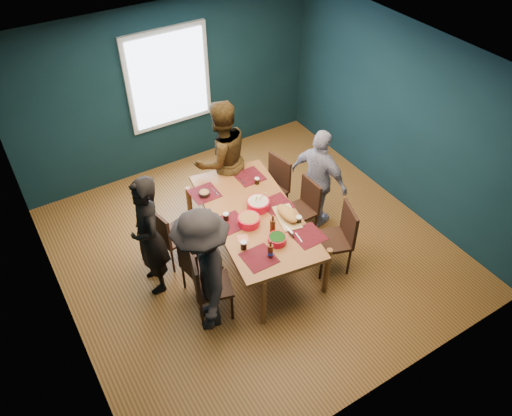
{
  "coord_description": "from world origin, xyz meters",
  "views": [
    {
      "loc": [
        -2.53,
        -4.2,
        5.06
      ],
      "look_at": [
        -0.06,
        -0.18,
        0.93
      ],
      "focal_mm": 35.0,
      "sensor_mm": 36.0,
      "label": 1
    }
  ],
  "objects_px": {
    "chair_left_far": "(168,233)",
    "person_right": "(319,180)",
    "chair_right_mid": "(305,204)",
    "bowl_dumpling": "(258,204)",
    "cutting_board": "(287,215)",
    "person_near_left": "(204,272)",
    "bowl_herbs": "(277,239)",
    "chair_right_far": "(274,183)",
    "chair_left_near": "(205,282)",
    "chair_left_mid": "(195,265)",
    "person_back": "(221,159)",
    "dining_table": "(254,218)",
    "chair_right_near": "(340,234)",
    "bowl_salad": "(249,220)",
    "person_far_left": "(149,237)"
  },
  "relations": [
    {
      "from": "chair_left_far",
      "to": "person_right",
      "type": "distance_m",
      "value": 2.21
    },
    {
      "from": "chair_right_mid",
      "to": "bowl_dumpling",
      "type": "bearing_deg",
      "value": 178.58
    },
    {
      "from": "bowl_dumpling",
      "to": "cutting_board",
      "type": "xyz_separation_m",
      "value": [
        0.21,
        -0.36,
        -0.01
      ]
    },
    {
      "from": "person_near_left",
      "to": "bowl_herbs",
      "type": "height_order",
      "value": "person_near_left"
    },
    {
      "from": "chair_right_far",
      "to": "person_right",
      "type": "bearing_deg",
      "value": -59.95
    },
    {
      "from": "chair_left_near",
      "to": "bowl_herbs",
      "type": "distance_m",
      "value": 0.99
    },
    {
      "from": "chair_left_near",
      "to": "chair_right_mid",
      "type": "xyz_separation_m",
      "value": [
        1.85,
        0.56,
        -0.04
      ]
    },
    {
      "from": "chair_left_mid",
      "to": "chair_right_mid",
      "type": "relative_size",
      "value": 1.0
    },
    {
      "from": "chair_left_mid",
      "to": "person_back",
      "type": "xyz_separation_m",
      "value": [
        1.09,
        1.28,
        0.39
      ]
    },
    {
      "from": "chair_left_near",
      "to": "bowl_herbs",
      "type": "relative_size",
      "value": 4.17
    },
    {
      "from": "chair_left_far",
      "to": "dining_table",
      "type": "bearing_deg",
      "value": -39.56
    },
    {
      "from": "person_right",
      "to": "bowl_herbs",
      "type": "height_order",
      "value": "person_right"
    },
    {
      "from": "chair_right_near",
      "to": "bowl_herbs",
      "type": "distance_m",
      "value": 0.96
    },
    {
      "from": "chair_right_near",
      "to": "person_back",
      "type": "bearing_deg",
      "value": 130.41
    },
    {
      "from": "person_right",
      "to": "cutting_board",
      "type": "height_order",
      "value": "person_right"
    },
    {
      "from": "chair_left_mid",
      "to": "bowl_salad",
      "type": "distance_m",
      "value": 0.86
    },
    {
      "from": "chair_left_mid",
      "to": "bowl_salad",
      "type": "bearing_deg",
      "value": -8.62
    },
    {
      "from": "cutting_board",
      "to": "chair_right_near",
      "type": "bearing_deg",
      "value": -21.92
    },
    {
      "from": "bowl_salad",
      "to": "bowl_herbs",
      "type": "distance_m",
      "value": 0.47
    },
    {
      "from": "chair_right_far",
      "to": "person_right",
      "type": "height_order",
      "value": "person_right"
    },
    {
      "from": "person_right",
      "to": "chair_left_far",
      "type": "bearing_deg",
      "value": 63.47
    },
    {
      "from": "person_right",
      "to": "bowl_salad",
      "type": "distance_m",
      "value": 1.36
    },
    {
      "from": "bowl_dumpling",
      "to": "chair_right_near",
      "type": "bearing_deg",
      "value": -44.66
    },
    {
      "from": "person_back",
      "to": "bowl_salad",
      "type": "relative_size",
      "value": 6.47
    },
    {
      "from": "chair_right_near",
      "to": "person_far_left",
      "type": "relative_size",
      "value": 0.58
    },
    {
      "from": "chair_right_far",
      "to": "person_back",
      "type": "height_order",
      "value": "person_back"
    },
    {
      "from": "person_right",
      "to": "bowl_salad",
      "type": "relative_size",
      "value": 5.56
    },
    {
      "from": "chair_right_near",
      "to": "chair_left_near",
      "type": "bearing_deg",
      "value": -167.41
    },
    {
      "from": "chair_left_far",
      "to": "bowl_dumpling",
      "type": "height_order",
      "value": "bowl_dumpling"
    },
    {
      "from": "person_far_left",
      "to": "person_near_left",
      "type": "relative_size",
      "value": 0.99
    },
    {
      "from": "dining_table",
      "to": "person_right",
      "type": "distance_m",
      "value": 1.18
    },
    {
      "from": "person_near_left",
      "to": "bowl_salad",
      "type": "xyz_separation_m",
      "value": [
        0.86,
        0.46,
        0.01
      ]
    },
    {
      "from": "chair_left_mid",
      "to": "chair_left_near",
      "type": "height_order",
      "value": "chair_left_near"
    },
    {
      "from": "chair_right_near",
      "to": "person_right",
      "type": "bearing_deg",
      "value": 90.3
    },
    {
      "from": "chair_left_near",
      "to": "person_right",
      "type": "distance_m",
      "value": 2.24
    },
    {
      "from": "chair_left_mid",
      "to": "chair_right_mid",
      "type": "height_order",
      "value": "chair_right_mid"
    },
    {
      "from": "chair_right_mid",
      "to": "person_right",
      "type": "relative_size",
      "value": 0.57
    },
    {
      "from": "dining_table",
      "to": "chair_right_near",
      "type": "height_order",
      "value": "chair_right_near"
    },
    {
      "from": "chair_left_mid",
      "to": "person_back",
      "type": "height_order",
      "value": "person_back"
    },
    {
      "from": "dining_table",
      "to": "chair_left_near",
      "type": "relative_size",
      "value": 2.39
    },
    {
      "from": "person_near_left",
      "to": "person_back",
      "type": "bearing_deg",
      "value": 163.06
    },
    {
      "from": "person_back",
      "to": "person_near_left",
      "type": "xyz_separation_m",
      "value": [
        -1.17,
        -1.73,
        -0.05
      ]
    },
    {
      "from": "bowl_dumpling",
      "to": "cutting_board",
      "type": "height_order",
      "value": "bowl_dumpling"
    },
    {
      "from": "chair_right_mid",
      "to": "chair_left_mid",
      "type": "bearing_deg",
      "value": -174.97
    },
    {
      "from": "chair_right_mid",
      "to": "person_right",
      "type": "height_order",
      "value": "person_right"
    },
    {
      "from": "chair_left_mid",
      "to": "person_near_left",
      "type": "xyz_separation_m",
      "value": [
        -0.08,
        -0.44,
        0.34
      ]
    },
    {
      "from": "dining_table",
      "to": "bowl_dumpling",
      "type": "bearing_deg",
      "value": 41.12
    },
    {
      "from": "person_back",
      "to": "bowl_herbs",
      "type": "relative_size",
      "value": 7.95
    },
    {
      "from": "bowl_dumpling",
      "to": "chair_left_mid",
      "type": "bearing_deg",
      "value": -168.53
    },
    {
      "from": "chair_left_far",
      "to": "bowl_salad",
      "type": "relative_size",
      "value": 3.28
    }
  ]
}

